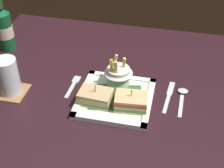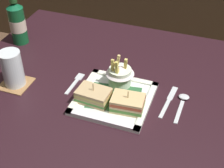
# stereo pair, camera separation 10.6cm
# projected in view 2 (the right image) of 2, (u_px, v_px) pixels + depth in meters

# --- Properties ---
(dining_table) EXTENTS (1.07, 0.90, 0.74)m
(dining_table) POSITION_uv_depth(u_px,v_px,m) (110.00, 110.00, 1.18)
(dining_table) COLOR black
(dining_table) RESTS_ON ground_plane
(square_plate) EXTENTS (0.24, 0.24, 0.02)m
(square_plate) POSITION_uv_depth(u_px,v_px,m) (114.00, 98.00, 1.06)
(square_plate) COLOR white
(square_plate) RESTS_ON dining_table
(sandwich_half_left) EXTENTS (0.11, 0.08, 0.07)m
(sandwich_half_left) POSITION_uv_depth(u_px,v_px,m) (94.00, 95.00, 1.03)
(sandwich_half_left) COLOR tan
(sandwich_half_left) RESTS_ON square_plate
(sandwich_half_right) EXTENTS (0.10, 0.08, 0.07)m
(sandwich_half_right) POSITION_uv_depth(u_px,v_px,m) (128.00, 103.00, 1.00)
(sandwich_half_right) COLOR #DFC186
(sandwich_half_right) RESTS_ON square_plate
(fries_cup) EXTENTS (0.10, 0.10, 0.11)m
(fries_cup) POSITION_uv_depth(u_px,v_px,m) (120.00, 74.00, 1.08)
(fries_cup) COLOR silver
(fries_cup) RESTS_ON square_plate
(beer_bottle) EXTENTS (0.06, 0.06, 0.25)m
(beer_bottle) POSITION_uv_depth(u_px,v_px,m) (17.00, 21.00, 1.29)
(beer_bottle) COLOR #135229
(beer_bottle) RESTS_ON dining_table
(drink_coaster) EXTENTS (0.10, 0.10, 0.00)m
(drink_coaster) POSITION_uv_depth(u_px,v_px,m) (16.00, 84.00, 1.12)
(drink_coaster) COLOR #A07042
(drink_coaster) RESTS_ON dining_table
(water_glass) EXTENTS (0.07, 0.07, 0.13)m
(water_glass) POSITION_uv_depth(u_px,v_px,m) (13.00, 71.00, 1.09)
(water_glass) COLOR silver
(water_glass) RESTS_ON dining_table
(fork) EXTENTS (0.03, 0.12, 0.00)m
(fork) POSITION_uv_depth(u_px,v_px,m) (75.00, 82.00, 1.13)
(fork) COLOR silver
(fork) RESTS_ON dining_table
(knife) EXTENTS (0.03, 0.16, 0.00)m
(knife) POSITION_uv_depth(u_px,v_px,m) (169.00, 100.00, 1.06)
(knife) COLOR silver
(knife) RESTS_ON dining_table
(spoon) EXTENTS (0.03, 0.14, 0.01)m
(spoon) POSITION_uv_depth(u_px,v_px,m) (183.00, 101.00, 1.05)
(spoon) COLOR silver
(spoon) RESTS_ON dining_table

